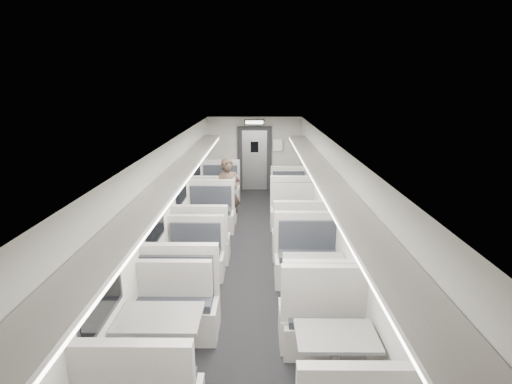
{
  "coord_description": "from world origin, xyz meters",
  "views": [
    {
      "loc": [
        0.15,
        -6.91,
        3.4
      ],
      "look_at": [
        0.08,
        1.47,
        1.14
      ],
      "focal_mm": 28.0,
      "sensor_mm": 36.0,
      "label": 1
    }
  ],
  "objects_px": {
    "passenger": "(228,193)",
    "exit_sign": "(254,122)",
    "booth_right_a": "(290,200)",
    "vestibule_door": "(255,159)",
    "booth_right_d": "(335,363)",
    "booth_right_b": "(297,223)",
    "booth_left_d": "(161,346)",
    "booth_left_b": "(206,227)",
    "booth_left_c": "(188,277)",
    "booth_left_a": "(217,197)",
    "booth_right_c": "(314,284)"
  },
  "relations": [
    {
      "from": "passenger",
      "to": "exit_sign",
      "type": "bearing_deg",
      "value": 63.6
    },
    {
      "from": "booth_right_a",
      "to": "vestibule_door",
      "type": "height_order",
      "value": "vestibule_door"
    },
    {
      "from": "booth_right_d",
      "to": "exit_sign",
      "type": "height_order",
      "value": "exit_sign"
    },
    {
      "from": "exit_sign",
      "to": "booth_right_a",
      "type": "bearing_deg",
      "value": -63.58
    },
    {
      "from": "booth_right_b",
      "to": "passenger",
      "type": "xyz_separation_m",
      "value": [
        -1.6,
        1.0,
        0.43
      ]
    },
    {
      "from": "booth_left_d",
      "to": "booth_right_b",
      "type": "bearing_deg",
      "value": 65.26
    },
    {
      "from": "passenger",
      "to": "booth_right_b",
      "type": "bearing_deg",
      "value": -47.0
    },
    {
      "from": "booth_left_b",
      "to": "booth_right_d",
      "type": "relative_size",
      "value": 1.03
    },
    {
      "from": "booth_left_c",
      "to": "booth_right_d",
      "type": "distance_m",
      "value": 2.88
    },
    {
      "from": "booth_left_a",
      "to": "booth_left_c",
      "type": "distance_m",
      "value": 4.64
    },
    {
      "from": "passenger",
      "to": "vestibule_door",
      "type": "distance_m",
      "value": 3.51
    },
    {
      "from": "booth_left_b",
      "to": "booth_right_c",
      "type": "height_order",
      "value": "booth_right_c"
    },
    {
      "from": "booth_left_a",
      "to": "vestibule_door",
      "type": "distance_m",
      "value": 2.6
    },
    {
      "from": "booth_right_c",
      "to": "passenger",
      "type": "relative_size",
      "value": 1.38
    },
    {
      "from": "booth_right_b",
      "to": "booth_left_b",
      "type": "bearing_deg",
      "value": -174.16
    },
    {
      "from": "booth_right_d",
      "to": "vestibule_door",
      "type": "height_order",
      "value": "vestibule_door"
    },
    {
      "from": "booth_left_a",
      "to": "booth_right_a",
      "type": "distance_m",
      "value": 2.01
    },
    {
      "from": "booth_right_c",
      "to": "vestibule_door",
      "type": "bearing_deg",
      "value": 97.84
    },
    {
      "from": "exit_sign",
      "to": "booth_right_b",
      "type": "bearing_deg",
      "value": -75.85
    },
    {
      "from": "booth_left_a",
      "to": "exit_sign",
      "type": "bearing_deg",
      "value": 61.4
    },
    {
      "from": "booth_left_d",
      "to": "vestibule_door",
      "type": "bearing_deg",
      "value": 83.51
    },
    {
      "from": "booth_left_c",
      "to": "booth_right_c",
      "type": "distance_m",
      "value": 2.02
    },
    {
      "from": "booth_right_b",
      "to": "booth_right_a",
      "type": "bearing_deg",
      "value": 90.0
    },
    {
      "from": "booth_left_d",
      "to": "passenger",
      "type": "bearing_deg",
      "value": 85.71
    },
    {
      "from": "booth_right_b",
      "to": "booth_right_d",
      "type": "bearing_deg",
      "value": -90.0
    },
    {
      "from": "booth_right_d",
      "to": "vestibule_door",
      "type": "distance_m",
      "value": 9.11
    },
    {
      "from": "booth_left_c",
      "to": "booth_right_a",
      "type": "relative_size",
      "value": 1.0
    },
    {
      "from": "booth_right_c",
      "to": "vestibule_door",
      "type": "xyz_separation_m",
      "value": [
        -1.0,
        7.26,
        0.62
      ]
    },
    {
      "from": "booth_right_b",
      "to": "exit_sign",
      "type": "height_order",
      "value": "exit_sign"
    },
    {
      "from": "vestibule_door",
      "to": "booth_right_d",
      "type": "bearing_deg",
      "value": -83.68
    },
    {
      "from": "booth_right_c",
      "to": "vestibule_door",
      "type": "height_order",
      "value": "vestibule_door"
    },
    {
      "from": "booth_left_a",
      "to": "booth_left_d",
      "type": "xyz_separation_m",
      "value": [
        0.0,
        -6.47,
        0.01
      ]
    },
    {
      "from": "vestibule_door",
      "to": "booth_left_a",
      "type": "bearing_deg",
      "value": -113.3
    },
    {
      "from": "vestibule_door",
      "to": "exit_sign",
      "type": "distance_m",
      "value": 1.33
    },
    {
      "from": "booth_right_c",
      "to": "booth_left_d",
      "type": "bearing_deg",
      "value": -142.47
    },
    {
      "from": "booth_right_a",
      "to": "booth_right_d",
      "type": "height_order",
      "value": "booth_right_d"
    },
    {
      "from": "booth_left_d",
      "to": "booth_right_b",
      "type": "xyz_separation_m",
      "value": [
        2.0,
        4.34,
        -0.01
      ]
    },
    {
      "from": "booth_left_b",
      "to": "passenger",
      "type": "xyz_separation_m",
      "value": [
        0.4,
        1.2,
        0.44
      ]
    },
    {
      "from": "vestibule_door",
      "to": "exit_sign",
      "type": "relative_size",
      "value": 3.39
    },
    {
      "from": "booth_left_a",
      "to": "booth_right_a",
      "type": "relative_size",
      "value": 1.12
    },
    {
      "from": "exit_sign",
      "to": "booth_left_c",
      "type": "bearing_deg",
      "value": -98.79
    },
    {
      "from": "booth_left_a",
      "to": "booth_right_d",
      "type": "height_order",
      "value": "booth_left_a"
    },
    {
      "from": "booth_left_c",
      "to": "vestibule_door",
      "type": "bearing_deg",
      "value": 81.82
    },
    {
      "from": "booth_right_c",
      "to": "booth_right_d",
      "type": "xyz_separation_m",
      "value": [
        0.0,
        -1.77,
        -0.03
      ]
    },
    {
      "from": "booth_left_b",
      "to": "booth_left_d",
      "type": "xyz_separation_m",
      "value": [
        0.0,
        -4.14,
        0.02
      ]
    },
    {
      "from": "booth_left_c",
      "to": "booth_right_d",
      "type": "bearing_deg",
      "value": -46.06
    },
    {
      "from": "booth_left_c",
      "to": "booth_right_c",
      "type": "xyz_separation_m",
      "value": [
        2.0,
        -0.3,
        0.04
      ]
    },
    {
      "from": "booth_left_b",
      "to": "booth_right_a",
      "type": "distance_m",
      "value": 2.94
    },
    {
      "from": "booth_right_a",
      "to": "vestibule_door",
      "type": "relative_size",
      "value": 0.99
    },
    {
      "from": "booth_left_b",
      "to": "booth_right_b",
      "type": "xyz_separation_m",
      "value": [
        2.0,
        0.2,
        0.01
      ]
    }
  ]
}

